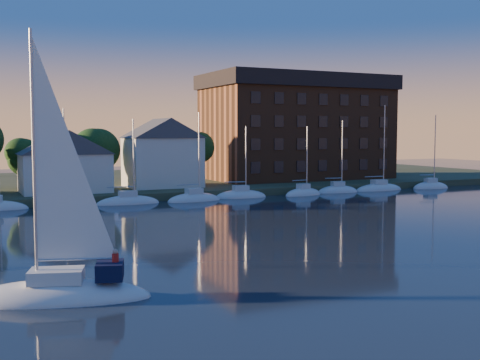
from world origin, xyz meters
TOP-DOWN VIEW (x-y plane):
  - ground at (0.00, 0.00)m, footprint 260.00×260.00m
  - shoreline_land at (0.00, 75.00)m, footprint 160.00×50.00m
  - wooden_dock at (0.00, 52.00)m, footprint 120.00×3.00m
  - clubhouse_centre at (-6.00, 57.00)m, footprint 11.55×8.40m
  - clubhouse_east at (8.00, 59.00)m, footprint 10.50×8.40m
  - condo_block at (34.00, 64.95)m, footprint 31.00×17.00m
  - tree_line at (2.00, 63.00)m, footprint 93.40×5.40m
  - moored_fleet at (4.00, 49.00)m, footprint 95.50×2.40m
  - hero_sailboat at (-14.33, 8.54)m, footprint 10.32×5.95m

SIDE VIEW (x-z plane):
  - ground at x=0.00m, z-range 0.00..0.00m
  - shoreline_land at x=0.00m, z-range -1.00..1.00m
  - wooden_dock at x=0.00m, z-range -0.50..0.50m
  - moored_fleet at x=4.00m, z-range -5.93..6.12m
  - hero_sailboat at x=-14.33m, z-range -6.95..8.20m
  - clubhouse_centre at x=-6.00m, z-range 1.09..9.17m
  - clubhouse_east at x=8.00m, z-range 1.10..10.90m
  - tree_line at x=2.00m, z-range 2.73..11.63m
  - condo_block at x=34.00m, z-range 1.09..18.49m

